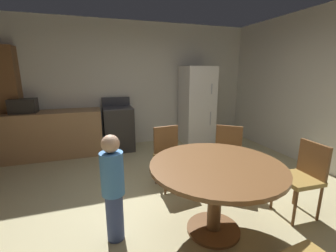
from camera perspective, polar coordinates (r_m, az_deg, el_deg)
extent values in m
plane|color=tan|center=(2.93, 2.16, -20.49)|extent=(14.00, 14.00, 0.00)
cube|color=beige|center=(5.22, -9.01, 10.24)|extent=(5.79, 0.12, 2.70)
cube|color=#9E754C|center=(4.96, -27.21, -1.86)|extent=(1.85, 0.60, 0.90)
cube|color=brown|center=(5.18, -35.37, 4.53)|extent=(0.44, 0.36, 2.10)
cube|color=#2D2B28|center=(4.91, -12.41, -0.77)|extent=(0.60, 0.60, 0.90)
cube|color=#38383D|center=(4.82, -12.69, 4.54)|extent=(0.60, 0.60, 0.02)
cube|color=#38383D|center=(5.08, -13.08, 6.11)|extent=(0.60, 0.04, 0.18)
cube|color=white|center=(5.27, 7.31, 5.18)|extent=(0.68, 0.66, 1.76)
cylinder|color=#B2B2B7|center=(5.01, 11.04, 9.21)|extent=(0.02, 0.02, 0.22)
cylinder|color=#B2B2B7|center=(5.09, 10.71, 1.91)|extent=(0.02, 0.02, 0.30)
cube|color=black|center=(4.94, -32.80, 4.31)|extent=(0.44, 0.32, 0.26)
cylinder|color=brown|center=(2.68, 11.36, -24.18)|extent=(0.56, 0.56, 0.03)
cylinder|color=brown|center=(2.48, 11.75, -17.87)|extent=(0.14, 0.14, 0.72)
cylinder|color=brown|center=(2.31, 12.21, -9.79)|extent=(1.33, 1.33, 0.04)
cylinder|color=brown|center=(3.31, 17.04, -12.64)|extent=(0.03, 0.03, 0.43)
cylinder|color=brown|center=(3.34, 11.09, -12.04)|extent=(0.03, 0.03, 0.43)
cylinder|color=brown|center=(3.62, 17.41, -10.33)|extent=(0.03, 0.03, 0.43)
cylinder|color=brown|center=(3.64, 12.00, -9.81)|extent=(0.03, 0.03, 0.43)
cube|color=#A37F3D|center=(3.38, 14.62, -7.55)|extent=(0.56, 0.56, 0.05)
cube|color=brown|center=(3.48, 15.15, -3.29)|extent=(0.32, 0.27, 0.42)
cylinder|color=brown|center=(2.92, 29.47, -17.68)|extent=(0.03, 0.03, 0.43)
cylinder|color=brown|center=(3.13, 24.97, -14.99)|extent=(0.03, 0.03, 0.43)
cylinder|color=brown|center=(3.15, 34.03, -15.93)|extent=(0.03, 0.03, 0.43)
cylinder|color=brown|center=(3.34, 29.54, -13.61)|extent=(0.03, 0.03, 0.43)
cube|color=#A37F3D|center=(3.03, 30.04, -11.58)|extent=(0.42, 0.42, 0.05)
cube|color=brown|center=(3.08, 32.87, -7.32)|extent=(0.05, 0.38, 0.42)
cylinder|color=brown|center=(3.27, 4.85, -12.32)|extent=(0.03, 0.03, 0.43)
cylinder|color=brown|center=(3.14, -0.72, -13.51)|extent=(0.03, 0.03, 0.43)
cylinder|color=brown|center=(3.55, 2.10, -10.17)|extent=(0.03, 0.03, 0.43)
cylinder|color=brown|center=(3.42, -3.09, -11.13)|extent=(0.03, 0.03, 0.43)
cube|color=#A37F3D|center=(3.24, 0.80, -7.99)|extent=(0.44, 0.44, 0.05)
cube|color=brown|center=(3.33, -0.53, -3.59)|extent=(0.38, 0.08, 0.42)
cylinder|color=#3D4C84|center=(2.46, -13.30, -21.38)|extent=(0.17, 0.17, 0.50)
cylinder|color=#4784CC|center=(2.23, -13.95, -11.63)|extent=(0.26, 0.26, 0.42)
sphere|color=#D6A884|center=(2.12, -14.41, -4.40)|extent=(0.17, 0.17, 0.17)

